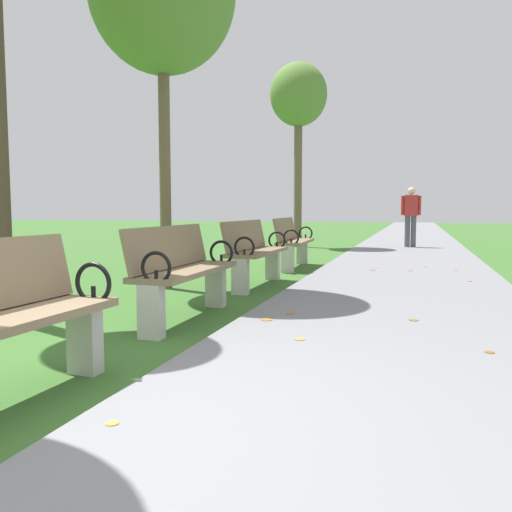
# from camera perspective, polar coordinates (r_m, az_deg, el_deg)

# --- Properties ---
(ground_plane) EXTENTS (80.00, 80.00, 0.00)m
(ground_plane) POSITION_cam_1_polar(r_m,az_deg,el_deg) (2.94, -18.68, -16.40)
(ground_plane) COLOR #386628
(paved_walkway) EXTENTS (2.89, 44.00, 0.02)m
(paved_walkway) POSITION_cam_1_polar(r_m,az_deg,el_deg) (20.24, 16.28, 1.91)
(paved_walkway) COLOR slate
(paved_walkway) RESTS_ON ground
(park_bench_2) EXTENTS (0.48, 1.60, 0.90)m
(park_bench_2) POSITION_cam_1_polar(r_m,az_deg,el_deg) (5.09, -7.87, -1.47)
(park_bench_2) COLOR #7A664C
(park_bench_2) RESTS_ON ground
(park_bench_3) EXTENTS (0.49, 1.61, 0.90)m
(park_bench_3) POSITION_cam_1_polar(r_m,az_deg,el_deg) (7.27, -0.18, 0.54)
(park_bench_3) COLOR #7A664C
(park_bench_3) RESTS_ON ground
(park_bench_4) EXTENTS (0.54, 1.62, 0.90)m
(park_bench_4) POSITION_cam_1_polar(r_m,az_deg,el_deg) (9.55, 3.95, 1.61)
(park_bench_4) COLOR #7A664C
(park_bench_4) RESTS_ON ground
(tree_4) EXTENTS (1.56, 1.56, 5.02)m
(tree_4) POSITION_cam_1_polar(r_m,az_deg,el_deg) (15.18, 4.57, 16.50)
(tree_4) COLOR brown
(tree_4) RESTS_ON ground
(pedestrian_walking) EXTENTS (0.53, 0.26, 1.62)m
(pedestrian_walking) POSITION_cam_1_polar(r_m,az_deg,el_deg) (15.09, 16.23, 4.38)
(pedestrian_walking) COLOR #4C4C56
(pedestrian_walking) RESTS_ON paved_walkway
(scattered_leaves) EXTENTS (4.78, 11.72, 0.02)m
(scattered_leaves) POSITION_cam_1_polar(r_m,az_deg,el_deg) (6.28, 4.56, -4.54)
(scattered_leaves) COLOR #BC842D
(scattered_leaves) RESTS_ON ground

